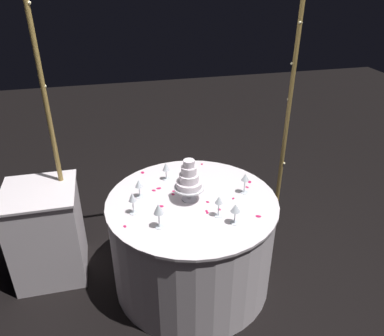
{
  "coord_description": "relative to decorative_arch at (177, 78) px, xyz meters",
  "views": [
    {
      "loc": [
        -0.53,
        -2.25,
        2.32
      ],
      "look_at": [
        0.0,
        0.0,
        1.06
      ],
      "focal_mm": 35.14,
      "sensor_mm": 36.0,
      "label": 1
    }
  ],
  "objects": [
    {
      "name": "rose_petal_10",
      "position": [
        -0.23,
        -0.51,
        -0.78
      ],
      "size": [
        0.05,
        0.04,
        0.0
      ],
      "primitive_type": "ellipsoid",
      "rotation": [
        0.0,
        0.0,
        6.02
      ],
      "color": "#C61951",
      "rests_on": "main_table"
    },
    {
      "name": "rose_petal_5",
      "position": [
        0.07,
        -0.67,
        -0.78
      ],
      "size": [
        0.03,
        0.03,
        0.0
      ],
      "primitive_type": "ellipsoid",
      "rotation": [
        0.0,
        0.0,
        4.36
      ],
      "color": "#C61951",
      "rests_on": "main_table"
    },
    {
      "name": "tiered_cake",
      "position": [
        -0.02,
        -0.47,
        -0.61
      ],
      "size": [
        0.22,
        0.22,
        0.33
      ],
      "color": "silver",
      "rests_on": "main_table"
    },
    {
      "name": "wine_glass_6",
      "position": [
        -0.13,
        -0.14,
        -0.67
      ],
      "size": [
        0.06,
        0.06,
        0.15
      ],
      "color": "silver",
      "rests_on": "main_table"
    },
    {
      "name": "rose_petal_13",
      "position": [
        0.3,
        -0.54,
        -0.78
      ],
      "size": [
        0.03,
        0.03,
        0.0
      ],
      "primitive_type": "ellipsoid",
      "rotation": [
        0.0,
        0.0,
        0.95
      ],
      "color": "#C61951",
      "rests_on": "main_table"
    },
    {
      "name": "rose_petal_15",
      "position": [
        -0.11,
        -0.33,
        -0.78
      ],
      "size": [
        0.03,
        0.02,
        0.0
      ],
      "primitive_type": "ellipsoid",
      "rotation": [
        0.0,
        0.0,
        0.04
      ],
      "color": "#C61951",
      "rests_on": "main_table"
    },
    {
      "name": "rose_petal_6",
      "position": [
        0.4,
        -0.79,
        -0.78
      ],
      "size": [
        0.05,
        0.04,
        0.0
      ],
      "primitive_type": "ellipsoid",
      "rotation": [
        0.0,
        0.0,
        2.69
      ],
      "color": "#C61951",
      "rests_on": "main_table"
    },
    {
      "name": "wine_glass_4",
      "position": [
        0.41,
        -0.47,
        -0.65
      ],
      "size": [
        0.06,
        0.06,
        0.16
      ],
      "color": "silver",
      "rests_on": "main_table"
    },
    {
      "name": "wine_glass_5",
      "position": [
        -0.43,
        -0.55,
        -0.65
      ],
      "size": [
        0.06,
        0.06,
        0.17
      ],
      "color": "silver",
      "rests_on": "main_table"
    },
    {
      "name": "rose_petal_0",
      "position": [
        0.11,
        -0.54,
        -0.78
      ],
      "size": [
        0.03,
        0.04,
        0.0
      ],
      "primitive_type": "ellipsoid",
      "rotation": [
        0.0,
        0.0,
        5.39
      ],
      "color": "#C61951",
      "rests_on": "main_table"
    },
    {
      "name": "rose_petal_1",
      "position": [
        0.16,
        -0.65,
        -0.78
      ],
      "size": [
        0.03,
        0.03,
        0.0
      ],
      "primitive_type": "ellipsoid",
      "rotation": [
        0.0,
        0.0,
        1.93
      ],
      "color": "#C61951",
      "rests_on": "main_table"
    },
    {
      "name": "rose_petal_11",
      "position": [
        0.22,
        0.04,
        -0.78
      ],
      "size": [
        0.03,
        0.03,
        0.0
      ],
      "primitive_type": "ellipsoid",
      "rotation": [
        0.0,
        0.0,
        4.29
      ],
      "color": "#C61951",
      "rests_on": "main_table"
    },
    {
      "name": "ground_plane",
      "position": [
        0.0,
        -0.49,
        -1.56
      ],
      "size": [
        12.0,
        12.0,
        0.0
      ],
      "primitive_type": "plane",
      "color": "black"
    },
    {
      "name": "rose_petal_14",
      "position": [
        -0.21,
        -0.27,
        -0.78
      ],
      "size": [
        0.04,
        0.03,
        0.0
      ],
      "primitive_type": "ellipsoid",
      "rotation": [
        0.0,
        0.0,
        3.19
      ],
      "color": "#C61951",
      "rests_on": "main_table"
    },
    {
      "name": "rose_petal_9",
      "position": [
        -0.51,
        -0.69,
        -0.78
      ],
      "size": [
        0.03,
        0.03,
        0.0
      ],
      "primitive_type": "ellipsoid",
      "rotation": [
        0.0,
        0.0,
        5.05
      ],
      "color": "#C61951",
      "rests_on": "main_table"
    },
    {
      "name": "rose_petal_8",
      "position": [
        0.07,
        -0.64,
        -0.78
      ],
      "size": [
        0.02,
        0.03,
        0.0
      ],
      "primitive_type": "ellipsoid",
      "rotation": [
        0.0,
        0.0,
        1.56
      ],
      "color": "#C61951",
      "rests_on": "main_table"
    },
    {
      "name": "rose_petal_4",
      "position": [
        0.5,
        -0.27,
        -0.78
      ],
      "size": [
        0.03,
        0.04,
        0.0
      ],
      "primitive_type": "ellipsoid",
      "rotation": [
        0.0,
        0.0,
        4.77
      ],
      "color": "#C61951",
      "rests_on": "main_table"
    },
    {
      "name": "wine_glass_2",
      "position": [
        0.21,
        -0.82,
        -0.66
      ],
      "size": [
        0.06,
        0.06,
        0.15
      ],
      "color": "silver",
      "rests_on": "main_table"
    },
    {
      "name": "main_table",
      "position": [
        0.0,
        -0.49,
        -1.17
      ],
      "size": [
        1.27,
        1.27,
        0.78
      ],
      "color": "white",
      "rests_on": "ground"
    },
    {
      "name": "rose_petal_2",
      "position": [
        -0.12,
        -0.38,
        -0.78
      ],
      "size": [
        0.03,
        0.04,
        0.0
      ],
      "primitive_type": "ellipsoid",
      "rotation": [
        0.0,
        0.0,
        2.01
      ],
      "color": "#C61951",
      "rests_on": "main_table"
    },
    {
      "name": "wine_glass_3",
      "position": [
        -0.37,
        -0.35,
        -0.67
      ],
      "size": [
        0.06,
        0.06,
        0.14
      ],
      "color": "silver",
      "rests_on": "main_table"
    },
    {
      "name": "wine_glass_1",
      "position": [
        -0.28,
        -0.74,
        -0.64
      ],
      "size": [
        0.07,
        0.07,
        0.18
      ],
      "color": "silver",
      "rests_on": "main_table"
    },
    {
      "name": "wine_glass_0",
      "position": [
        0.13,
        -0.72,
        -0.66
      ],
      "size": [
        0.06,
        0.06,
        0.16
      ],
      "color": "silver",
      "rests_on": "main_table"
    },
    {
      "name": "rose_petal_12",
      "position": [
        -0.25,
        -0.29,
        -0.78
      ],
      "size": [
        0.04,
        0.04,
        0.0
      ],
      "primitive_type": "ellipsoid",
      "rotation": [
        0.0,
        0.0,
        2.37
      ],
      "color": "#C61951",
      "rests_on": "main_table"
    },
    {
      "name": "rose_petal_3",
      "position": [
        -0.31,
        0.01,
        -0.78
      ],
      "size": [
        0.03,
        0.04,
        0.0
      ],
      "primitive_type": "ellipsoid",
      "rotation": [
        0.0,
        0.0,
        4.78
      ],
      "color": "#C61951",
      "rests_on": "main_table"
    },
    {
      "name": "rose_petal_7",
      "position": [
        0.51,
        -0.34,
        -0.78
      ],
      "size": [
        0.04,
        0.04,
        0.0
      ],
      "primitive_type": "ellipsoid",
      "rotation": [
        0.0,
        0.0,
        4.43
      ],
      "color": "#C61951",
      "rests_on": "main_table"
    },
    {
      "name": "rose_petal_16",
      "position": [
        0.46,
        -0.41,
        -0.78
      ],
      "size": [
        0.03,
        0.04,
        0.0
      ],
      "primitive_type": "ellipsoid",
      "rotation": [
        0.0,
        0.0,
        5.26
      ],
      "color": "#C61951",
      "rests_on": "main_table"
    },
    {
      "name": "decorative_arch",
      "position": [
        0.0,
        0.0,
        0.0
      ],
      "size": [
        1.96,
        0.06,
        2.45
      ],
      "color": "olive",
      "rests_on": "ground"
    },
    {
      "name": "side_table",
      "position": [
        -1.12,
        -0.12,
        -1.16
      ],
      "size": [
        0.55,
        0.55,
        0.81
      ],
      "color": "white",
      "rests_on": "ground"
    }
  ]
}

